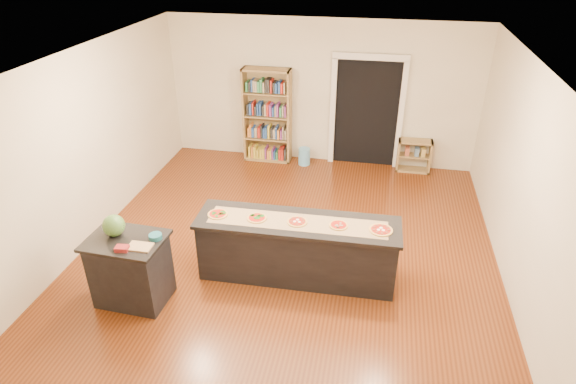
% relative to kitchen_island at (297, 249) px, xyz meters
% --- Properties ---
extents(room, '(6.00, 7.00, 2.80)m').
position_rel_kitchen_island_xyz_m(room, '(-0.23, 0.33, 0.96)').
color(room, beige).
rests_on(room, ground).
extents(doorway, '(1.40, 0.09, 2.21)m').
position_rel_kitchen_island_xyz_m(doorway, '(0.67, 3.79, 0.76)').
color(doorway, black).
rests_on(doorway, room).
extents(kitchen_island, '(2.66, 0.72, 0.88)m').
position_rel_kitchen_island_xyz_m(kitchen_island, '(0.00, 0.00, 0.00)').
color(kitchen_island, black).
rests_on(kitchen_island, ground).
extents(side_counter, '(0.93, 0.68, 0.92)m').
position_rel_kitchen_island_xyz_m(side_counter, '(-1.96, -0.86, 0.02)').
color(side_counter, black).
rests_on(side_counter, ground).
extents(bookshelf, '(0.94, 0.33, 1.88)m').
position_rel_kitchen_island_xyz_m(bookshelf, '(-1.26, 3.61, 0.49)').
color(bookshelf, '#9B7E4B').
rests_on(bookshelf, ground).
extents(low_shelf, '(0.64, 0.28, 0.64)m').
position_rel_kitchen_island_xyz_m(low_shelf, '(1.65, 3.64, -0.12)').
color(low_shelf, '#9B7E4B').
rests_on(low_shelf, ground).
extents(waste_bin, '(0.23, 0.23, 0.34)m').
position_rel_kitchen_island_xyz_m(waste_bin, '(-0.48, 3.52, -0.27)').
color(waste_bin, '#66B1E3').
rests_on(waste_bin, ground).
extents(kraft_paper, '(2.32, 0.46, 0.00)m').
position_rel_kitchen_island_xyz_m(kraft_paper, '(0.00, -0.02, 0.44)').
color(kraft_paper, '#916D4A').
rests_on(kraft_paper, kitchen_island).
extents(watermelon, '(0.27, 0.27, 0.27)m').
position_rel_kitchen_island_xyz_m(watermelon, '(-2.12, -0.80, 0.61)').
color(watermelon, '#144214').
rests_on(watermelon, side_counter).
extents(cutting_board, '(0.29, 0.19, 0.02)m').
position_rel_kitchen_island_xyz_m(cutting_board, '(-1.70, -0.98, 0.49)').
color(cutting_board, tan).
rests_on(cutting_board, side_counter).
extents(package_red, '(0.16, 0.13, 0.05)m').
position_rel_kitchen_island_xyz_m(package_red, '(-1.88, -1.08, 0.51)').
color(package_red, maroon).
rests_on(package_red, side_counter).
extents(package_teal, '(0.16, 0.16, 0.06)m').
position_rel_kitchen_island_xyz_m(package_teal, '(-1.60, -0.78, 0.51)').
color(package_teal, '#195966').
rests_on(package_teal, side_counter).
extents(pizza_a, '(0.27, 0.27, 0.02)m').
position_rel_kitchen_island_xyz_m(pizza_a, '(-1.06, -0.05, 0.45)').
color(pizza_a, tan).
rests_on(pizza_a, kitchen_island).
extents(pizza_b, '(0.28, 0.28, 0.02)m').
position_rel_kitchen_island_xyz_m(pizza_b, '(-0.53, -0.04, 0.45)').
color(pizza_b, tan).
rests_on(pizza_b, kitchen_island).
extents(pizza_c, '(0.28, 0.28, 0.02)m').
position_rel_kitchen_island_xyz_m(pizza_c, '(0.00, -0.03, 0.45)').
color(pizza_c, tan).
rests_on(pizza_c, kitchen_island).
extents(pizza_d, '(0.26, 0.26, 0.02)m').
position_rel_kitchen_island_xyz_m(pizza_d, '(0.53, -0.01, 0.45)').
color(pizza_d, tan).
rests_on(pizza_d, kitchen_island).
extents(pizza_e, '(0.29, 0.29, 0.02)m').
position_rel_kitchen_island_xyz_m(pizza_e, '(1.06, -0.02, 0.45)').
color(pizza_e, tan).
rests_on(pizza_e, kitchen_island).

